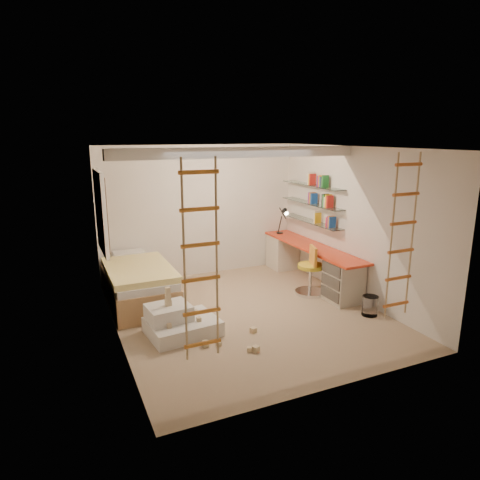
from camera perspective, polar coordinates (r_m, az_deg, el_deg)
name	(u,v)px	position (r m, az deg, el deg)	size (l,w,h in m)	color
floor	(248,314)	(6.93, 1.02, -9.83)	(4.50, 4.50, 0.00)	tan
ceiling_beam	(240,152)	(6.62, 0.00, 11.59)	(4.00, 0.18, 0.16)	white
window_frame	(101,212)	(7.38, -18.08, 3.57)	(0.06, 1.15, 1.35)	white
window_blind	(103,212)	(7.39, -17.77, 3.60)	(0.02, 1.00, 1.20)	#4C2D1E
rope_ladder_left	(201,262)	(4.40, -5.25, -2.95)	(0.41, 0.04, 2.13)	orange
rope_ladder_right	(402,237)	(5.82, 20.80, 0.36)	(0.41, 0.04, 2.13)	#BF5D20
waste_bin	(370,306)	(7.13, 16.95, -8.38)	(0.25, 0.25, 0.32)	white
desk	(310,263)	(8.29, 9.33, -3.00)	(0.56, 2.80, 0.75)	red
shelves	(311,203)	(8.35, 9.50, 4.84)	(0.25, 1.80, 0.71)	white
bed	(138,283)	(7.49, -13.41, -5.65)	(1.02, 2.00, 0.69)	#AD7F51
task_lamp	(284,217)	(8.88, 5.88, 3.12)	(0.14, 0.36, 0.57)	black
swivel_chair	(311,276)	(7.74, 9.41, -4.81)	(0.67, 0.67, 0.89)	gold
play_platform	(179,323)	(6.29, -8.18, -10.86)	(1.04, 0.85, 0.43)	silver
toy_blocks	(203,322)	(6.06, -4.93, -10.88)	(1.25, 1.08, 0.70)	#CCB284
books	(312,196)	(8.33, 9.54, 5.80)	(0.14, 0.58, 0.92)	#194CA5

